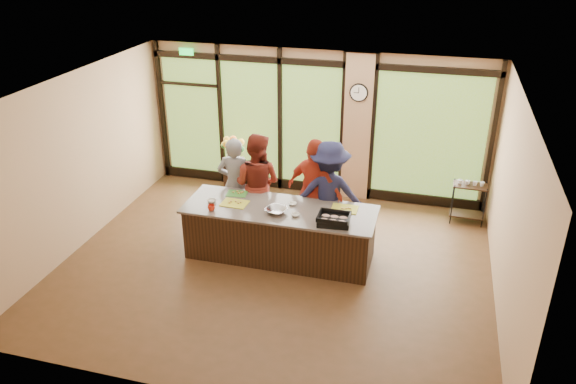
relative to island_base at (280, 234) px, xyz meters
The scene contains 25 objects.
floor 0.53m from the island_base, 90.00° to the right, with size 7.00×7.00×0.00m, color #4C331B.
ceiling 2.58m from the island_base, 90.00° to the right, with size 7.00×7.00×0.00m, color silver.
back_wall 2.90m from the island_base, 90.00° to the left, with size 7.00×7.00×0.00m, color tan.
left_wall 3.67m from the island_base, behind, with size 6.00×6.00×0.00m, color tan.
right_wall 3.67m from the island_base, ahead, with size 6.00×6.00×0.00m, color tan.
window_wall 2.83m from the island_base, 86.48° to the left, with size 6.90×0.12×3.00m.
island_base is the anchor object (origin of this frame).
countertop 0.46m from the island_base, ahead, with size 3.20×1.10×0.04m, color #6E635B.
wall_clock 3.25m from the island_base, 71.68° to the left, with size 0.36×0.04×0.36m.
cook_left 1.36m from the island_base, 144.94° to the left, with size 0.65×0.43×1.79m, color slate.
cook_midleft 1.12m from the island_base, 130.35° to the left, with size 0.92×0.72×1.90m, color maroon.
cook_midright 0.98m from the island_base, 58.59° to the left, with size 1.12×0.47×1.91m, color #A62D19.
cook_right 1.10m from the island_base, 44.98° to the left, with size 1.23×0.71×1.91m, color #1A1B3A.
roasting_pan 1.13m from the island_base, 16.15° to the right, with size 0.50×0.39×0.09m, color black.
mixing_bowl 0.55m from the island_base, 93.53° to the right, with size 0.34×0.34×0.08m, color silver.
cutting_board_left 1.05m from the island_base, 159.10° to the left, with size 0.35×0.26×0.01m, color #3F8B32.
cutting_board_center 0.92m from the island_base, behind, with size 0.44×0.33×0.01m, color gold.
cutting_board_right 1.18m from the island_base, 13.83° to the left, with size 0.43×0.32×0.01m, color gold.
prep_bowl_near 1.28m from the island_base, behind, with size 0.15×0.15×0.05m, color silver.
prep_bowl_mid 0.63m from the island_base, 31.40° to the right, with size 0.14×0.14×0.04m, color silver.
prep_bowl_far 0.56m from the island_base, 46.93° to the left, with size 0.13×0.13×0.03m, color silver.
red_ramekin 1.24m from the island_base, 160.94° to the right, with size 0.12×0.12×0.10m, color red.
flower_stand 2.44m from the island_base, 128.46° to the left, with size 0.42×0.42×0.85m, color black.
flower_vase 2.50m from the island_base, 128.46° to the left, with size 0.27×0.27×0.28m, color olive.
bar_cart 3.76m from the island_base, 34.38° to the left, with size 0.63×0.37×0.86m.
Camera 1 is at (2.30, -7.62, 5.18)m, focal length 35.00 mm.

